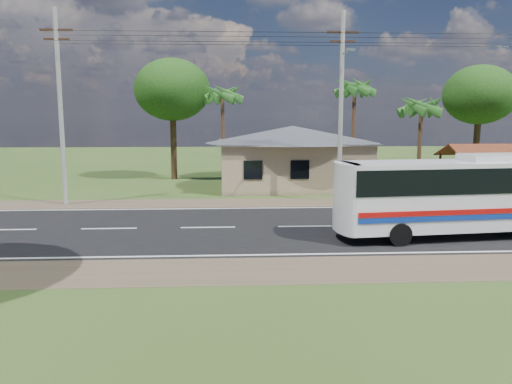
# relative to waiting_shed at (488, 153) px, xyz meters

# --- Properties ---
(ground) EXTENTS (120.00, 120.00, 0.00)m
(ground) POSITION_rel_waiting_shed_xyz_m (-13.00, -8.50, -2.73)
(ground) COLOR #31491A
(ground) RESTS_ON ground
(road) EXTENTS (120.00, 16.00, 0.03)m
(road) POSITION_rel_waiting_shed_xyz_m (-13.00, -8.50, -2.72)
(road) COLOR black
(road) RESTS_ON ground
(house) EXTENTS (12.40, 10.00, 5.00)m
(house) POSITION_rel_waiting_shed_xyz_m (-12.00, 4.50, -0.09)
(house) COLOR tan
(house) RESTS_ON ground
(waiting_shed) EXTENTS (5.20, 4.48, 3.35)m
(waiting_shed) POSITION_rel_waiting_shed_xyz_m (0.00, 0.00, 0.00)
(waiting_shed) COLOR #392014
(waiting_shed) RESTS_ON ground
(concrete_barrier) EXTENTS (7.00, 0.30, 0.90)m
(concrete_barrier) POSITION_rel_waiting_shed_xyz_m (-1.00, -2.90, -2.28)
(concrete_barrier) COLOR #9E9E99
(concrete_barrier) RESTS_ON ground
(utility_poles) EXTENTS (32.80, 2.22, 11.00)m
(utility_poles) POSITION_rel_waiting_shed_xyz_m (-10.33, -2.01, 3.04)
(utility_poles) COLOR #9E9E99
(utility_poles) RESTS_ON ground
(palm_near) EXTENTS (2.80, 2.80, 6.70)m
(palm_near) POSITION_rel_waiting_shed_xyz_m (-3.50, 2.50, 2.98)
(palm_near) COLOR #47301E
(palm_near) RESTS_ON ground
(palm_mid) EXTENTS (2.80, 2.80, 8.20)m
(palm_mid) POSITION_rel_waiting_shed_xyz_m (-7.00, 7.00, 4.43)
(palm_mid) COLOR #47301E
(palm_mid) RESTS_ON ground
(palm_far) EXTENTS (2.80, 2.80, 7.70)m
(palm_far) POSITION_rel_waiting_shed_xyz_m (-17.00, 7.50, 3.95)
(palm_far) COLOR #47301E
(palm_far) RESTS_ON ground
(tree_behind_house) EXTENTS (6.00, 6.00, 9.61)m
(tree_behind_house) POSITION_rel_waiting_shed_xyz_m (-21.00, 9.50, 4.39)
(tree_behind_house) COLOR #47301E
(tree_behind_house) RESTS_ON ground
(tree_behind_shed) EXTENTS (5.60, 5.60, 9.02)m
(tree_behind_shed) POSITION_rel_waiting_shed_xyz_m (3.00, 7.50, 3.95)
(tree_behind_shed) COLOR #47301E
(tree_behind_shed) RESTS_ON ground
(coach_bus) EXTENTS (11.51, 3.60, 3.51)m
(coach_bus) POSITION_rel_waiting_shed_xyz_m (-6.15, -10.66, -0.72)
(coach_bus) COLOR silver
(coach_bus) RESTS_ON ground
(motorcycle) EXTENTS (1.61, 0.90, 0.80)m
(motorcycle) POSITION_rel_waiting_shed_xyz_m (-4.65, -2.29, -2.33)
(motorcycle) COLOR black
(motorcycle) RESTS_ON ground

